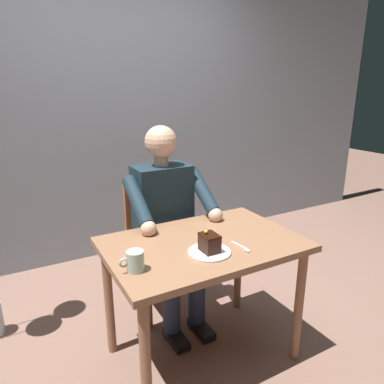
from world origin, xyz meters
TOP-DOWN VIEW (x-y plane):
  - ground_plane at (0.00, 0.00)m, footprint 14.00×14.00m
  - cafe_rear_panel at (0.00, -1.63)m, footprint 6.40×0.12m
  - dining_table at (0.00, 0.00)m, footprint 1.03×0.69m
  - chair at (0.00, -0.62)m, footprint 0.42×0.42m
  - seated_person at (0.00, -0.45)m, footprint 0.53×0.58m
  - dessert_plate at (0.04, 0.13)m, footprint 0.21×0.21m
  - cake_slice at (0.04, 0.13)m, footprint 0.08×0.10m
  - coffee_cup at (0.42, 0.12)m, footprint 0.11×0.08m
  - dessert_spoon at (-0.13, 0.18)m, footprint 0.03×0.14m

SIDE VIEW (x-z plane):
  - ground_plane at x=0.00m, z-range 0.00..0.00m
  - chair at x=0.00m, z-range 0.05..0.96m
  - dining_table at x=0.00m, z-range 0.27..0.99m
  - seated_person at x=0.00m, z-range 0.03..1.32m
  - dessert_spoon at x=-0.13m, z-range 0.72..0.73m
  - dessert_plate at x=0.04m, z-range 0.72..0.73m
  - coffee_cup at x=0.42m, z-range 0.73..0.82m
  - cake_slice at x=0.04m, z-range 0.73..0.84m
  - cafe_rear_panel at x=0.00m, z-range 0.00..3.00m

